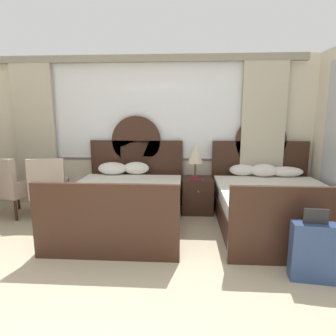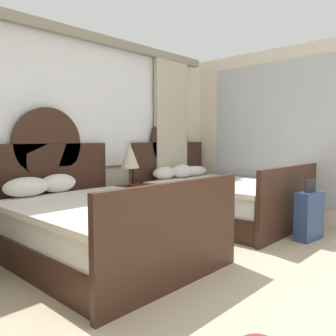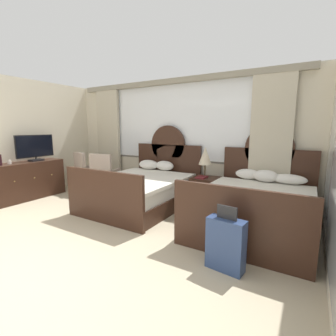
{
  "view_description": "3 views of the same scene",
  "coord_description": "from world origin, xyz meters",
  "px_view_note": "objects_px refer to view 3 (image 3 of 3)",
  "views": [
    {
      "loc": [
        0.72,
        -1.13,
        1.65
      ],
      "look_at": [
        0.48,
        2.7,
        0.94
      ],
      "focal_mm": 30.39,
      "sensor_mm": 36.0,
      "label": 1
    },
    {
      "loc": [
        -2.3,
        0.01,
        1.26
      ],
      "look_at": [
        0.56,
        2.67,
        0.93
      ],
      "focal_mm": 36.89,
      "sensor_mm": 36.0,
      "label": 2
    },
    {
      "loc": [
        2.74,
        -0.91,
        1.6
      ],
      "look_at": [
        0.5,
        2.87,
        0.86
      ],
      "focal_mm": 25.92,
      "sensor_mm": 36.0,
      "label": 3
    }
  ],
  "objects_px": {
    "tv_flatscreen": "(35,148)",
    "armchair_by_window_centre": "(86,170)",
    "table_lamp_on_nightstand": "(205,156)",
    "suitcase_on_floor": "(226,244)",
    "book_on_nightstand": "(202,177)",
    "bed_near_window": "(143,189)",
    "bed_near_mirror": "(256,206)",
    "armchair_by_window_left": "(104,173)",
    "nightstand_between_beds": "(205,192)",
    "dresser_minibar": "(28,180)",
    "cup_on_dresser": "(9,162)"
  },
  "relations": [
    {
      "from": "nightstand_between_beds",
      "to": "suitcase_on_floor",
      "type": "bearing_deg",
      "value": -62.3
    },
    {
      "from": "bed_near_window",
      "to": "tv_flatscreen",
      "type": "distance_m",
      "value": 2.73
    },
    {
      "from": "bed_near_mirror",
      "to": "dresser_minibar",
      "type": "distance_m",
      "value": 4.87
    },
    {
      "from": "nightstand_between_beds",
      "to": "tv_flatscreen",
      "type": "bearing_deg",
      "value": -159.72
    },
    {
      "from": "suitcase_on_floor",
      "to": "dresser_minibar",
      "type": "bearing_deg",
      "value": 174.27
    },
    {
      "from": "book_on_nightstand",
      "to": "armchair_by_window_centre",
      "type": "xyz_separation_m",
      "value": [
        -3.02,
        -0.33,
        -0.09
      ]
    },
    {
      "from": "tv_flatscreen",
      "to": "cup_on_dresser",
      "type": "distance_m",
      "value": 0.63
    },
    {
      "from": "bed_near_window",
      "to": "bed_near_mirror",
      "type": "height_order",
      "value": "same"
    },
    {
      "from": "armchair_by_window_left",
      "to": "armchair_by_window_centre",
      "type": "distance_m",
      "value": 0.64
    },
    {
      "from": "tv_flatscreen",
      "to": "nightstand_between_beds",
      "type": "bearing_deg",
      "value": 20.28
    },
    {
      "from": "armchair_by_window_centre",
      "to": "suitcase_on_floor",
      "type": "height_order",
      "value": "armchair_by_window_centre"
    },
    {
      "from": "dresser_minibar",
      "to": "nightstand_between_beds",
      "type": "bearing_deg",
      "value": 23.07
    },
    {
      "from": "table_lamp_on_nightstand",
      "to": "cup_on_dresser",
      "type": "xyz_separation_m",
      "value": [
        -3.61,
        -1.98,
        -0.14
      ]
    },
    {
      "from": "dresser_minibar",
      "to": "armchair_by_window_centre",
      "type": "xyz_separation_m",
      "value": [
        0.6,
        1.13,
        0.11
      ]
    },
    {
      "from": "tv_flatscreen",
      "to": "book_on_nightstand",
      "type": "bearing_deg",
      "value": 19.05
    },
    {
      "from": "armchair_by_window_centre",
      "to": "bed_near_window",
      "type": "bearing_deg",
      "value": -6.37
    },
    {
      "from": "table_lamp_on_nightstand",
      "to": "cup_on_dresser",
      "type": "bearing_deg",
      "value": -151.29
    },
    {
      "from": "armchair_by_window_left",
      "to": "bed_near_mirror",
      "type": "bearing_deg",
      "value": -3.39
    },
    {
      "from": "bed_near_mirror",
      "to": "dresser_minibar",
      "type": "relative_size",
      "value": 1.44
    },
    {
      "from": "table_lamp_on_nightstand",
      "to": "dresser_minibar",
      "type": "relative_size",
      "value": 0.41
    },
    {
      "from": "table_lamp_on_nightstand",
      "to": "armchair_by_window_centre",
      "type": "xyz_separation_m",
      "value": [
        -3.01,
        -0.49,
        -0.5
      ]
    },
    {
      "from": "cup_on_dresser",
      "to": "armchair_by_window_left",
      "type": "distance_m",
      "value": 1.96
    },
    {
      "from": "book_on_nightstand",
      "to": "bed_near_mirror",
      "type": "bearing_deg",
      "value": -24.81
    },
    {
      "from": "armchair_by_window_centre",
      "to": "armchair_by_window_left",
      "type": "bearing_deg",
      "value": -0.08
    },
    {
      "from": "table_lamp_on_nightstand",
      "to": "armchair_by_window_left",
      "type": "bearing_deg",
      "value": -168.23
    },
    {
      "from": "table_lamp_on_nightstand",
      "to": "cup_on_dresser",
      "type": "relative_size",
      "value": 5.65
    },
    {
      "from": "nightstand_between_beds",
      "to": "armchair_by_window_left",
      "type": "height_order",
      "value": "armchair_by_window_left"
    },
    {
      "from": "dresser_minibar",
      "to": "armchair_by_window_centre",
      "type": "distance_m",
      "value": 1.29
    },
    {
      "from": "bed_near_mirror",
      "to": "tv_flatscreen",
      "type": "xyz_separation_m",
      "value": [
        -4.75,
        -0.7,
        0.79
      ]
    },
    {
      "from": "bed_near_mirror",
      "to": "tv_flatscreen",
      "type": "bearing_deg",
      "value": -171.57
    },
    {
      "from": "nightstand_between_beds",
      "to": "dresser_minibar",
      "type": "distance_m",
      "value": 3.98
    },
    {
      "from": "suitcase_on_floor",
      "to": "nightstand_between_beds",
      "type": "bearing_deg",
      "value": 117.7
    },
    {
      "from": "bed_near_window",
      "to": "book_on_nightstand",
      "type": "height_order",
      "value": "bed_near_window"
    },
    {
      "from": "nightstand_between_beds",
      "to": "book_on_nightstand",
      "type": "distance_m",
      "value": 0.33
    },
    {
      "from": "tv_flatscreen",
      "to": "armchair_by_window_centre",
      "type": "bearing_deg",
      "value": 57.86
    },
    {
      "from": "bed_near_mirror",
      "to": "cup_on_dresser",
      "type": "height_order",
      "value": "bed_near_mirror"
    },
    {
      "from": "bed_near_mirror",
      "to": "table_lamp_on_nightstand",
      "type": "height_order",
      "value": "bed_near_mirror"
    },
    {
      "from": "dresser_minibar",
      "to": "book_on_nightstand",
      "type": "bearing_deg",
      "value": 21.94
    },
    {
      "from": "tv_flatscreen",
      "to": "bed_near_window",
      "type": "bearing_deg",
      "value": 15.51
    },
    {
      "from": "bed_near_window",
      "to": "bed_near_mirror",
      "type": "bearing_deg",
      "value": 0.16
    },
    {
      "from": "cup_on_dresser",
      "to": "dresser_minibar",
      "type": "bearing_deg",
      "value": 91.25
    },
    {
      "from": "bed_near_mirror",
      "to": "nightstand_between_beds",
      "type": "distance_m",
      "value": 1.29
    },
    {
      "from": "cup_on_dresser",
      "to": "nightstand_between_beds",
      "type": "bearing_deg",
      "value": 27.6
    },
    {
      "from": "nightstand_between_beds",
      "to": "dresser_minibar",
      "type": "xyz_separation_m",
      "value": [
        -3.66,
        -1.56,
        0.12
      ]
    },
    {
      "from": "book_on_nightstand",
      "to": "armchair_by_window_centre",
      "type": "bearing_deg",
      "value": -173.83
    },
    {
      "from": "nightstand_between_beds",
      "to": "suitcase_on_floor",
      "type": "relative_size",
      "value": 0.79
    },
    {
      "from": "table_lamp_on_nightstand",
      "to": "suitcase_on_floor",
      "type": "xyz_separation_m",
      "value": [
        1.12,
        -2.1,
        -0.71
      ]
    },
    {
      "from": "dresser_minibar",
      "to": "suitcase_on_floor",
      "type": "height_order",
      "value": "dresser_minibar"
    },
    {
      "from": "dresser_minibar",
      "to": "tv_flatscreen",
      "type": "relative_size",
      "value": 1.74
    },
    {
      "from": "armchair_by_window_left",
      "to": "table_lamp_on_nightstand",
      "type": "bearing_deg",
      "value": 11.77
    }
  ]
}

